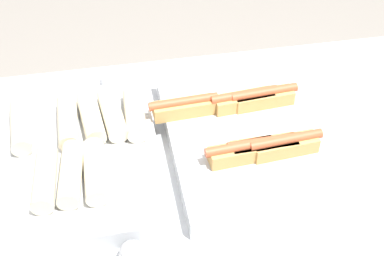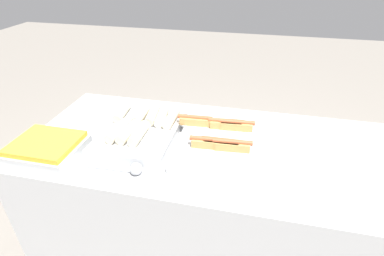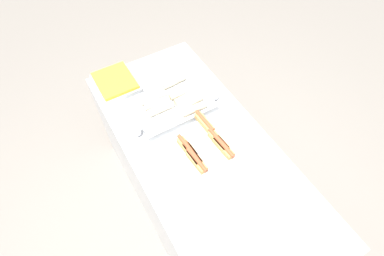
# 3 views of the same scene
# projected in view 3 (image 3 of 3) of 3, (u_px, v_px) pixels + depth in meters

# --- Properties ---
(ground_plane) EXTENTS (12.00, 12.00, 0.00)m
(ground_plane) POSITION_uv_depth(u_px,v_px,m) (198.00, 206.00, 2.47)
(ground_plane) COLOR gray
(counter) EXTENTS (1.77, 0.79, 0.90)m
(counter) POSITION_uv_depth(u_px,v_px,m) (199.00, 182.00, 2.11)
(counter) COLOR silver
(counter) RESTS_ON ground_plane
(tray_hotdogs) EXTENTS (0.38, 0.50, 0.10)m
(tray_hotdogs) POSITION_uv_depth(u_px,v_px,m) (203.00, 148.00, 1.70)
(tray_hotdogs) COLOR silver
(tray_hotdogs) RESTS_ON counter
(tray_wraps) EXTENTS (0.34, 0.48, 0.10)m
(tray_wraps) POSITION_uv_depth(u_px,v_px,m) (172.00, 104.00, 1.89)
(tray_wraps) COLOR silver
(tray_wraps) RESTS_ON counter
(tray_side_front) EXTENTS (0.30, 0.25, 0.07)m
(tray_side_front) POSITION_uv_depth(u_px,v_px,m) (116.00, 83.00, 2.00)
(tray_side_front) COLOR silver
(tray_side_front) RESTS_ON counter
(serving_spoon_near) EXTENTS (0.24, 0.05, 0.05)m
(serving_spoon_near) POSITION_uv_depth(u_px,v_px,m) (136.00, 131.00, 1.78)
(serving_spoon_near) COLOR #B2B5BA
(serving_spoon_near) RESTS_ON counter
(serving_spoon_far) EXTENTS (0.23, 0.05, 0.05)m
(serving_spoon_far) POSITION_uv_depth(u_px,v_px,m) (214.00, 96.00, 1.95)
(serving_spoon_far) COLOR #B2B5BA
(serving_spoon_far) RESTS_ON counter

